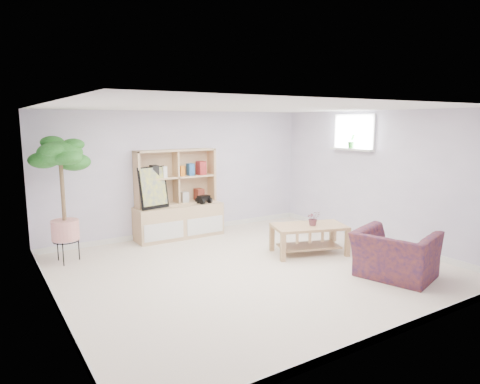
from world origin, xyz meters
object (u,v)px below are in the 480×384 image
coffee_table (309,239)px  armchair (395,251)px  floor_tree (63,200)px  storage_unit (179,194)px

coffee_table → armchair: size_ratio=1.15×
floor_tree → coffee_table: bearing=-25.8°
floor_tree → armchair: 5.03m
coffee_table → floor_tree: 4.00m
coffee_table → armchair: 1.54m
coffee_table → floor_tree: size_ratio=0.60×
storage_unit → floor_tree: 2.17m
storage_unit → coffee_table: 2.62m
storage_unit → floor_tree: bearing=-169.0°
storage_unit → floor_tree: size_ratio=0.84×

